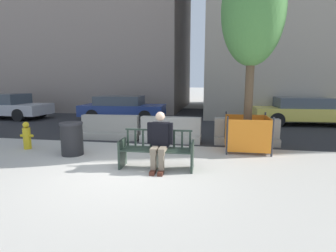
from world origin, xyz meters
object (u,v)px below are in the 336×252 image
object	(u,v)px
street_tree	(253,11)
fire_hydrant	(27,136)
car_sedan_far	(7,106)
trash_bin	(72,139)
jersey_barrier_left	(111,129)
seated_person	(160,140)
car_taxi_near	(304,111)
car_sedan_mid	(122,108)
street_bench	(157,151)
construction_fence	(247,132)
jersey_barrier_centre	(171,132)
jersey_barrier_right	(246,134)

from	to	relation	value
street_tree	fire_hydrant	world-z (taller)	street_tree
street_tree	car_sedan_far	size ratio (longest dim) A/B	1.17
trash_bin	jersey_barrier_left	bearing A→B (deg)	83.78
seated_person	car_sedan_far	size ratio (longest dim) A/B	0.29
car_taxi_near	fire_hydrant	world-z (taller)	car_taxi_near
jersey_barrier_left	car_taxi_near	world-z (taller)	car_taxi_near
car_sedan_mid	street_tree	bearing A→B (deg)	-42.62
jersey_barrier_left	trash_bin	world-z (taller)	trash_bin
street_bench	seated_person	size ratio (longest dim) A/B	1.29
construction_fence	car_sedan_far	xyz separation A→B (m)	(-12.22, 4.84, 0.15)
jersey_barrier_centre	trash_bin	size ratio (longest dim) A/B	2.23
street_bench	fire_hydrant	xyz separation A→B (m)	(-4.21, 1.07, -0.01)
jersey_barrier_left	car_sedan_mid	bearing A→B (deg)	104.75
street_tree	car_taxi_near	distance (m)	6.98
car_sedan_far	trash_bin	world-z (taller)	car_sedan_far
street_bench	car_sedan_mid	size ratio (longest dim) A/B	0.39
trash_bin	construction_fence	bearing A→B (deg)	15.68
car_taxi_near	construction_fence	bearing A→B (deg)	-120.86
jersey_barrier_left	car_taxi_near	distance (m)	8.93
jersey_barrier_centre	car_taxi_near	size ratio (longest dim) A/B	0.42
street_tree	car_sedan_far	world-z (taller)	street_tree
street_tree	fire_hydrant	distance (m)	7.39
jersey_barrier_right	trash_bin	distance (m)	5.28
car_sedan_mid	fire_hydrant	distance (m)	6.26
street_tree	car_sedan_mid	xyz separation A→B (m)	(-5.69, 5.24, -3.20)
jersey_barrier_right	car_sedan_mid	bearing A→B (deg)	142.26
fire_hydrant	street_tree	bearing A→B (deg)	8.58
jersey_barrier_left	jersey_barrier_right	size ratio (longest dim) A/B	1.01
fire_hydrant	car_taxi_near	bearing A→B (deg)	33.18
street_tree	trash_bin	world-z (taller)	street_tree
jersey_barrier_left	fire_hydrant	size ratio (longest dim) A/B	2.48
trash_bin	fire_hydrant	size ratio (longest dim) A/B	1.10
jersey_barrier_centre	car_sedan_far	distance (m)	10.68
jersey_barrier_right	car_sedan_mid	size ratio (longest dim) A/B	0.46
jersey_barrier_left	car_sedan_far	size ratio (longest dim) A/B	0.44
trash_bin	fire_hydrant	bearing A→B (deg)	167.75
fire_hydrant	trash_bin	bearing A→B (deg)	-12.25
jersey_barrier_right	street_tree	distance (m)	3.61
jersey_barrier_right	street_bench	bearing A→B (deg)	-129.16
jersey_barrier_centre	jersey_barrier_right	size ratio (longest dim) A/B	1.00
seated_person	street_tree	bearing A→B (deg)	44.35
street_bench	car_sedan_far	world-z (taller)	car_sedan_far
jersey_barrier_centre	construction_fence	size ratio (longest dim) A/B	1.63
street_bench	jersey_barrier_centre	distance (m)	2.77
street_tree	car_taxi_near	bearing A→B (deg)	59.14
jersey_barrier_left	construction_fence	distance (m)	4.61
construction_fence	car_taxi_near	size ratio (longest dim) A/B	0.26
car_sedan_mid	car_sedan_far	size ratio (longest dim) A/B	0.95
construction_fence	street_tree	bearing A→B (deg)	90.00
car_taxi_near	jersey_barrier_centre	bearing A→B (deg)	-140.33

